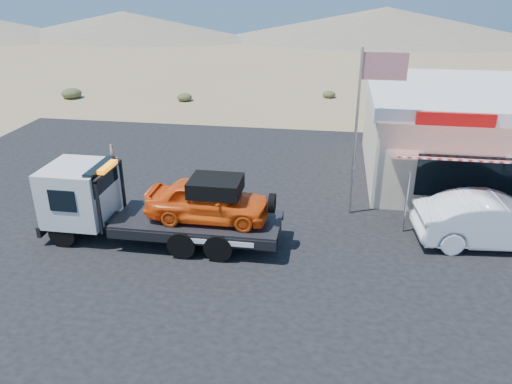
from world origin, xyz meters
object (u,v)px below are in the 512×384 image
at_px(jerky_store, 490,134).
at_px(tow_truck, 155,202).
at_px(white_sedan, 495,222).
at_px(flagpole, 364,115).

bearing_deg(jerky_store, tow_truck, -148.33).
xyz_separation_m(tow_truck, jerky_store, (12.18, 7.51, 0.60)).
relative_size(white_sedan, flagpole, 0.84).
distance_m(tow_truck, jerky_store, 14.32).
bearing_deg(jerky_store, flagpole, -141.21).
distance_m(tow_truck, white_sedan, 11.07).
height_order(white_sedan, jerky_store, jerky_store).
bearing_deg(flagpole, jerky_store, 38.79).
distance_m(jerky_store, flagpole, 7.36).
bearing_deg(flagpole, white_sedan, -20.74).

